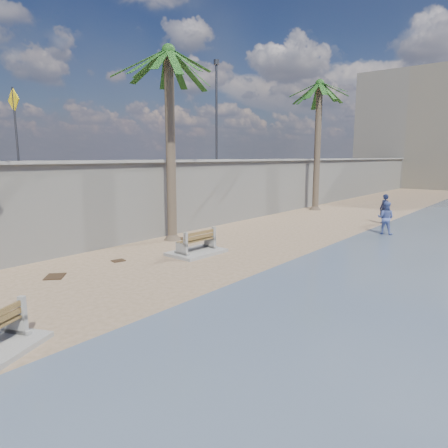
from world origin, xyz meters
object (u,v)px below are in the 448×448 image
Objects in this scene: person_a at (385,207)px; person_b at (386,216)px; palm_mid at (169,54)px; bench_far at (196,244)px; palm_back at (320,86)px.

person_b is (1.05, -3.15, -0.07)m from person_a.
person_a is at bearing 60.43° from palm_mid.
bench_far is at bearing -25.17° from palm_mid.
person_a is 3.32m from person_b.
palm_back is 4.97× the size of person_a.
bench_far is 0.23× the size of palm_back.
palm_mid is at bearing 154.83° from bench_far.
bench_far is at bearing 59.77° from person_b.
palm_back is at bearing 99.23° from bench_far.
palm_mid reaches higher than bench_far.
palm_mid is (-2.68, 1.26, 7.66)m from bench_far.
person_b reaches higher than bench_far.
palm_back is (-2.44, 15.04, 8.13)m from bench_far.
person_b is (6.86, -6.28, -7.63)m from palm_back.
person_b is (4.41, 8.76, 0.50)m from bench_far.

